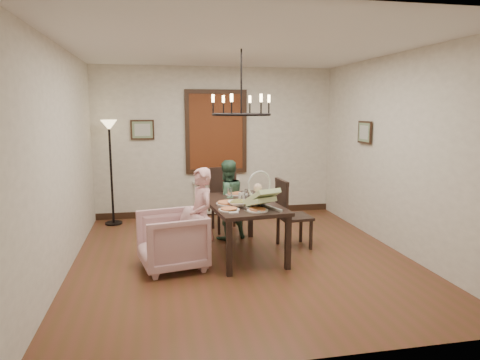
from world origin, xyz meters
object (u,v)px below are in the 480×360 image
object	(u,v)px
floor_lamp	(111,174)
chair_right	(294,213)
dining_table	(241,208)
armchair	(172,240)
drinking_glass	(251,197)
chair_far	(227,200)
elderly_woman	(201,226)
seated_man	(227,206)
baby_bouncer	(260,196)

from	to	relation	value
floor_lamp	chair_right	bearing A→B (deg)	-33.75
dining_table	armchair	size ratio (longest dim) A/B	2.08
chair_right	drinking_glass	distance (m)	0.78
armchair	floor_lamp	bearing A→B (deg)	-169.77
drinking_glass	floor_lamp	size ratio (longest dim) A/B	0.08
chair_far	elderly_woman	distance (m)	1.67
seated_man	armchair	bearing A→B (deg)	33.63
elderly_woman	baby_bouncer	distance (m)	0.85
seated_man	baby_bouncer	bearing A→B (deg)	83.52
chair_right	baby_bouncer	world-z (taller)	baby_bouncer
floor_lamp	elderly_woman	bearing A→B (deg)	-60.70
elderly_woman	drinking_glass	xyz separation A→B (m)	(0.72, 0.34, 0.28)
chair_far	seated_man	world-z (taller)	chair_far
armchair	chair_far	bearing A→B (deg)	136.59
armchair	floor_lamp	xyz separation A→B (m)	(-0.94, 2.36, 0.53)
seated_man	baby_bouncer	world-z (taller)	baby_bouncer
dining_table	seated_man	world-z (taller)	seated_man
chair_far	floor_lamp	bearing A→B (deg)	150.02
drinking_glass	chair_right	bearing A→B (deg)	14.16
armchair	seated_man	distance (m)	1.44
dining_table	floor_lamp	bearing A→B (deg)	127.51
chair_right	elderly_woman	size ratio (longest dim) A/B	0.96
floor_lamp	armchair	bearing A→B (deg)	-68.16
chair_right	floor_lamp	bearing A→B (deg)	52.18
elderly_woman	chair_far	bearing A→B (deg)	143.80
baby_bouncer	elderly_woman	bearing A→B (deg)	153.44
dining_table	drinking_glass	bearing A→B (deg)	-13.73
baby_bouncer	chair_right	bearing A→B (deg)	22.20
chair_far	dining_table	bearing A→B (deg)	-97.10
elderly_woman	chair_right	bearing A→B (deg)	94.50
dining_table	elderly_woman	xyz separation A→B (m)	(-0.60, -0.36, -0.13)
chair_right	drinking_glass	bearing A→B (deg)	100.09
seated_man	drinking_glass	xyz separation A→B (m)	(0.21, -0.78, 0.30)
dining_table	floor_lamp	world-z (taller)	floor_lamp
chair_right	floor_lamp	xyz separation A→B (m)	(-2.75, 1.84, 0.39)
dining_table	baby_bouncer	xyz separation A→B (m)	(0.16, -0.45, 0.26)
chair_far	seated_man	bearing A→B (deg)	-106.51
dining_table	chair_right	distance (m)	0.86
chair_right	drinking_glass	xyz separation A→B (m)	(-0.70, -0.18, 0.30)
armchair	baby_bouncer	xyz separation A→B (m)	(1.13, -0.09, 0.55)
dining_table	chair_far	distance (m)	1.21
armchair	chair_right	bearing A→B (deg)	94.40
elderly_woman	armchair	bearing A→B (deg)	-106.15
dining_table	baby_bouncer	distance (m)	0.54
armchair	baby_bouncer	size ratio (longest dim) A/B	1.55
baby_bouncer	floor_lamp	world-z (taller)	floor_lamp
baby_bouncer	chair_far	bearing A→B (deg)	75.74
chair_far	chair_right	distance (m)	1.34
seated_man	drinking_glass	size ratio (longest dim) A/B	7.48
armchair	dining_table	bearing A→B (deg)	98.53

